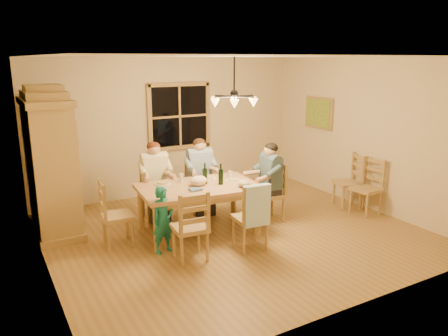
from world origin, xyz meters
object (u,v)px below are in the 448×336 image
adult_woman (155,171)px  child (163,220)px  chair_far_left (156,201)px  chair_spare_front (365,197)px  chair_end_left (118,226)px  dining_table (199,192)px  wine_bottle_a (205,173)px  armoire (51,167)px  chair_far_right (200,196)px  chair_near_left (190,238)px  chair_spare_back (347,191)px  chair_end_right (269,203)px  wine_bottle_b (221,174)px  chair_near_right (250,228)px  adult_slate_man (270,172)px  chandelier (234,100)px  adult_plaid_man (200,166)px

adult_woman → child: adult_woman is taller
chair_far_left → chair_spare_front: size_ratio=1.00×
chair_end_left → adult_woman: adult_woman is taller
dining_table → wine_bottle_a: wine_bottle_a is taller
armoire → chair_far_right: (2.39, -0.32, -0.75)m
chair_near_left → wine_bottle_a: (0.68, 0.87, 0.62)m
adult_woman → chair_spare_back: bearing=166.0°
chair_far_right → chair_spare_back: bearing=161.9°
chair_end_right → wine_bottle_b: size_ratio=3.00×
chair_near_right → adult_slate_man: (0.89, 0.78, 0.54)m
chair_far_left → adult_woman: size_ratio=1.13×
chair_near_left → wine_bottle_a: wine_bottle_a is taller
chandelier → wine_bottle_b: (-0.13, 0.18, -1.15)m
armoire → child: 2.05m
armoire → chair_far_left: size_ratio=2.32×
chair_far_left → adult_slate_man: adult_slate_man is taller
child → chair_far_right: bearing=31.8°
chair_far_right → chair_near_left: bearing=64.8°
chandelier → chair_near_left: chandelier is taller
chair_end_left → chair_spare_front: (4.18, -0.81, 0.00)m
chair_near_right → wine_bottle_b: (-0.04, 0.80, 0.62)m
dining_table → adult_slate_man: (1.26, -0.12, 0.18)m
adult_plaid_man → wine_bottle_a: bearing=74.6°
chair_near_right → dining_table: bearing=117.9°
chair_far_right → adult_woman: bearing=0.0°
adult_woman → chandelier: bearing=130.8°
chair_near_left → adult_plaid_man: bearing=64.8°
wine_bottle_b → chair_spare_back: 2.66m
chair_end_right → child: 2.05m
child → chair_spare_front: (3.68, -0.27, -0.18)m
chair_far_left → adult_plaid_man: size_ratio=1.13×
armoire → adult_slate_man: (3.22, -1.26, -0.22)m
chandelier → adult_slate_man: 1.48m
dining_table → chair_spare_front: size_ratio=1.94×
armoire → child: bearing=-52.7°
chandelier → chair_near_right: size_ratio=0.78×
chandelier → chair_end_left: 2.51m
child → chair_spare_back: 3.69m
chair_far_left → adult_slate_man: (1.63, -1.02, 0.54)m
chair_far_left → chair_spare_back: bearing=166.0°
armoire → dining_table: size_ratio=1.20×
adult_plaid_man → wine_bottle_b: 0.94m
wine_bottle_a → chair_spare_back: 2.86m
chair_spare_front → adult_woman: bearing=60.3°
chair_far_right → chair_spare_back: (2.48, -1.08, 0.00)m
adult_slate_man → wine_bottle_b: adult_slate_man is taller
chair_far_left → adult_woman: 0.54m
adult_plaid_man → adult_slate_man: size_ratio=1.00×
chair_far_right → chair_end_right: size_ratio=1.00×
wine_bottle_a → chair_far_left: bearing=121.5°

